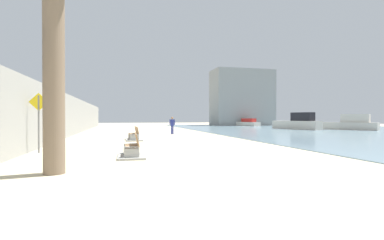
% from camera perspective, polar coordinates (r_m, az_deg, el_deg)
% --- Properties ---
extents(ground_plane, '(120.00, 120.00, 0.00)m').
position_cam_1_polar(ground_plane, '(25.61, -7.44, -3.14)').
color(ground_plane, beige).
extents(seawall, '(0.80, 64.00, 3.52)m').
position_cam_1_polar(seawall, '(25.79, -24.23, 0.76)').
color(seawall, '#9E9E99').
rests_on(seawall, ground).
extents(water_bay, '(36.00, 68.00, 0.04)m').
position_cam_1_polar(water_bay, '(37.06, 32.62, -2.05)').
color(water_bay, '#7A99A8').
rests_on(water_bay, ground).
extents(bench_near, '(1.15, 2.13, 0.98)m').
position_cam_1_polar(bench_near, '(12.19, -11.92, -6.14)').
color(bench_near, '#9E9E99').
rests_on(bench_near, ground).
extents(bench_far, '(1.21, 2.15, 0.98)m').
position_cam_1_polar(bench_far, '(20.78, -11.55, -3.36)').
color(bench_far, '#9E9E99').
rests_on(bench_far, ground).
extents(person_walking, '(0.52, 0.25, 1.70)m').
position_cam_1_polar(person_walking, '(27.67, -3.98, -0.81)').
color(person_walking, navy).
rests_on(person_walking, ground).
extents(boat_far_left, '(3.85, 6.12, 1.38)m').
position_cam_1_polar(boat_far_left, '(54.16, 10.74, -0.61)').
color(boat_far_left, beige).
rests_on(boat_far_left, water_bay).
extents(boat_outer, '(5.22, 6.92, 2.02)m').
position_cam_1_polar(boat_outer, '(41.81, 28.77, -0.71)').
color(boat_outer, beige).
rests_on(boat_outer, water_bay).
extents(boat_distant, '(3.42, 7.13, 2.24)m').
position_cam_1_polar(boat_distant, '(40.62, 20.34, -0.58)').
color(boat_distant, beige).
rests_on(boat_distant, water_bay).
extents(pedestrian_sign, '(0.85, 0.08, 2.78)m').
position_cam_1_polar(pedestrian_sign, '(14.95, -28.33, 0.79)').
color(pedestrian_sign, slate).
rests_on(pedestrian_sign, ground).
extents(harbor_building, '(12.00, 6.00, 11.08)m').
position_cam_1_polar(harbor_building, '(58.57, 9.94, 4.36)').
color(harbor_building, gray).
rests_on(harbor_building, ground).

